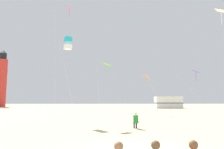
{
  "coord_description": "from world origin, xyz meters",
  "views": [
    {
      "loc": [
        -1.33,
        -8.0,
        2.03
      ],
      "look_at": [
        -0.77,
        11.2,
        4.29
      ],
      "focal_mm": 34.55,
      "sensor_mm": 36.0,
      "label": 1
    }
  ],
  "objects_px": {
    "kite_flyer_standing": "(136,120)",
    "kite_diamond_white": "(222,15)",
    "rv_van_white": "(168,102)",
    "kite_diamond_rainbow": "(68,12)",
    "kite_box_cyan": "(68,43)",
    "kite_diamond_violet": "(196,73)",
    "lighthouse_distant": "(2,80)",
    "kite_diamond_orange": "(147,78)",
    "kite_diamond_lime": "(106,66)"
  },
  "relations": [
    {
      "from": "kite_diamond_violet",
      "to": "lighthouse_distant",
      "type": "bearing_deg",
      "value": 138.74
    },
    {
      "from": "kite_flyer_standing",
      "to": "kite_diamond_rainbow",
      "type": "xyz_separation_m",
      "value": [
        -6.1,
        6.41,
        10.55
      ]
    },
    {
      "from": "kite_flyer_standing",
      "to": "kite_diamond_violet",
      "type": "relative_size",
      "value": 0.2
    },
    {
      "from": "kite_diamond_rainbow",
      "to": "kite_diamond_violet",
      "type": "height_order",
      "value": "kite_diamond_rainbow"
    },
    {
      "from": "kite_diamond_orange",
      "to": "kite_diamond_lime",
      "type": "distance_m",
      "value": 8.11
    },
    {
      "from": "kite_diamond_lime",
      "to": "rv_van_white",
      "type": "relative_size",
      "value": 0.94
    },
    {
      "from": "kite_flyer_standing",
      "to": "kite_diamond_lime",
      "type": "distance_m",
      "value": 9.74
    },
    {
      "from": "kite_flyer_standing",
      "to": "kite_box_cyan",
      "type": "height_order",
      "value": "kite_box_cyan"
    },
    {
      "from": "kite_flyer_standing",
      "to": "kite_diamond_rainbow",
      "type": "relative_size",
      "value": 0.1
    },
    {
      "from": "kite_diamond_white",
      "to": "kite_diamond_orange",
      "type": "bearing_deg",
      "value": 109.25
    },
    {
      "from": "kite_box_cyan",
      "to": "kite_diamond_violet",
      "type": "xyz_separation_m",
      "value": [
        15.07,
        7.56,
        -1.77
      ]
    },
    {
      "from": "kite_flyer_standing",
      "to": "kite_diamond_white",
      "type": "height_order",
      "value": "kite_diamond_white"
    },
    {
      "from": "kite_diamond_lime",
      "to": "lighthouse_distant",
      "type": "bearing_deg",
      "value": 127.08
    },
    {
      "from": "kite_diamond_lime",
      "to": "lighthouse_distant",
      "type": "height_order",
      "value": "lighthouse_distant"
    },
    {
      "from": "kite_flyer_standing",
      "to": "kite_diamond_orange",
      "type": "height_order",
      "value": "kite_diamond_orange"
    },
    {
      "from": "lighthouse_distant",
      "to": "kite_flyer_standing",
      "type": "bearing_deg",
      "value": -56.05
    },
    {
      "from": "kite_diamond_rainbow",
      "to": "rv_van_white",
      "type": "distance_m",
      "value": 36.44
    },
    {
      "from": "kite_flyer_standing",
      "to": "lighthouse_distant",
      "type": "bearing_deg",
      "value": -55.11
    },
    {
      "from": "kite_diamond_white",
      "to": "lighthouse_distant",
      "type": "relative_size",
      "value": 0.58
    },
    {
      "from": "kite_box_cyan",
      "to": "rv_van_white",
      "type": "relative_size",
      "value": 1.19
    },
    {
      "from": "kite_diamond_white",
      "to": "kite_diamond_lime",
      "type": "height_order",
      "value": "kite_diamond_white"
    },
    {
      "from": "kite_box_cyan",
      "to": "kite_diamond_lime",
      "type": "xyz_separation_m",
      "value": [
        3.58,
        3.9,
        -1.51
      ]
    },
    {
      "from": "kite_box_cyan",
      "to": "kite_diamond_rainbow",
      "type": "xyz_separation_m",
      "value": [
        -0.46,
        2.27,
        3.93
      ]
    },
    {
      "from": "rv_van_white",
      "to": "kite_diamond_orange",
      "type": "bearing_deg",
      "value": -115.71
    },
    {
      "from": "kite_diamond_orange",
      "to": "kite_diamond_lime",
      "type": "bearing_deg",
      "value": -133.41
    },
    {
      "from": "kite_diamond_orange",
      "to": "lighthouse_distant",
      "type": "relative_size",
      "value": 0.33
    },
    {
      "from": "kite_diamond_white",
      "to": "kite_diamond_violet",
      "type": "distance_m",
      "value": 10.73
    },
    {
      "from": "kite_box_cyan",
      "to": "kite_diamond_violet",
      "type": "bearing_deg",
      "value": 26.65
    },
    {
      "from": "kite_flyer_standing",
      "to": "kite_diamond_orange",
      "type": "xyz_separation_m",
      "value": [
        3.5,
        13.91,
        4.47
      ]
    },
    {
      "from": "kite_diamond_rainbow",
      "to": "kite_diamond_white",
      "type": "distance_m",
      "value": 14.73
    },
    {
      "from": "kite_diamond_rainbow",
      "to": "kite_diamond_violet",
      "type": "relative_size",
      "value": 2.03
    },
    {
      "from": "kite_diamond_lime",
      "to": "rv_van_white",
      "type": "xyz_separation_m",
      "value": [
        14.91,
        27.92,
        -4.33
      ]
    },
    {
      "from": "kite_box_cyan",
      "to": "kite_diamond_rainbow",
      "type": "distance_m",
      "value": 4.56
    },
    {
      "from": "kite_diamond_violet",
      "to": "kite_diamond_lime",
      "type": "height_order",
      "value": "kite_diamond_lime"
    },
    {
      "from": "kite_diamond_white",
      "to": "kite_diamond_violet",
      "type": "bearing_deg",
      "value": 80.25
    },
    {
      "from": "kite_diamond_lime",
      "to": "rv_van_white",
      "type": "bearing_deg",
      "value": 61.89
    },
    {
      "from": "kite_flyer_standing",
      "to": "kite_diamond_orange",
      "type": "distance_m",
      "value": 15.02
    },
    {
      "from": "kite_diamond_white",
      "to": "lighthouse_distant",
      "type": "xyz_separation_m",
      "value": [
        -40.62,
        47.06,
        -1.31
      ]
    },
    {
      "from": "kite_diamond_violet",
      "to": "kite_flyer_standing",
      "type": "bearing_deg",
      "value": -128.88
    },
    {
      "from": "kite_flyer_standing",
      "to": "kite_diamond_orange",
      "type": "relative_size",
      "value": 0.21
    },
    {
      "from": "kite_flyer_standing",
      "to": "kite_diamond_white",
      "type": "distance_m",
      "value": 11.65
    },
    {
      "from": "kite_diamond_white",
      "to": "rv_van_white",
      "type": "height_order",
      "value": "kite_diamond_white"
    },
    {
      "from": "kite_box_cyan",
      "to": "kite_diamond_violet",
      "type": "height_order",
      "value": "kite_box_cyan"
    },
    {
      "from": "kite_box_cyan",
      "to": "rv_van_white",
      "type": "bearing_deg",
      "value": 59.84
    },
    {
      "from": "kite_box_cyan",
      "to": "kite_diamond_white",
      "type": "height_order",
      "value": "kite_diamond_white"
    },
    {
      "from": "kite_box_cyan",
      "to": "lighthouse_distant",
      "type": "height_order",
      "value": "lighthouse_distant"
    },
    {
      "from": "kite_flyer_standing",
      "to": "kite_box_cyan",
      "type": "distance_m",
      "value": 9.63
    },
    {
      "from": "kite_flyer_standing",
      "to": "kite_diamond_rainbow",
      "type": "height_order",
      "value": "kite_diamond_rainbow"
    },
    {
      "from": "kite_diamond_orange",
      "to": "lighthouse_distant",
      "type": "xyz_separation_m",
      "value": [
        -36.38,
        34.93,
        2.76
      ]
    },
    {
      "from": "kite_diamond_rainbow",
      "to": "rv_van_white",
      "type": "relative_size",
      "value": 1.82
    }
  ]
}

